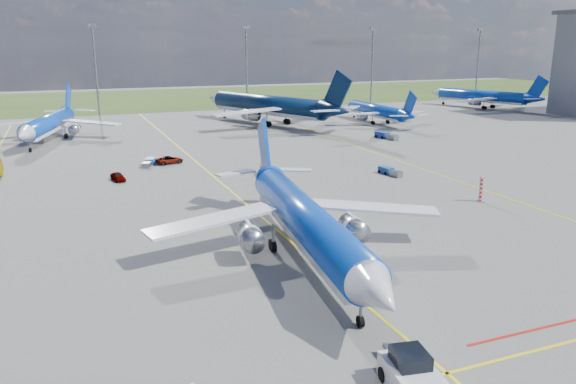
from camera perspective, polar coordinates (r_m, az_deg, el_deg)
name	(u,v)px	position (r m, az deg, el deg)	size (l,w,h in m)	color
ground	(306,254)	(49.98, 1.80, -6.32)	(400.00, 400.00, 0.00)	#5A5A57
grass_strip	(123,100)	(194.39, -16.42, 8.96)	(400.00, 80.00, 0.01)	#2D4719
taxiway_lines	(223,184)	(75.06, -6.57, 0.86)	(60.25, 160.00, 0.02)	yellow
floodlight_masts	(175,65)	(155.42, -11.45, 12.57)	(202.20, 0.50, 22.70)	slate
warning_post	(481,189)	(69.60, 19.05, 0.28)	(0.50, 0.50, 3.00)	red
bg_jet_nnw	(51,141)	(117.06, -22.96, 4.83)	(27.62, 36.25, 9.50)	#0C41B4
bg_jet_n	(268,124)	(130.32, -2.04, 6.91)	(36.56, 47.99, 12.57)	#071C3D
bg_jet_ne	(376,123)	(133.81, 8.88, 6.95)	(24.32, 31.92, 8.36)	#0C41B4
bg_jet_ene	(480,108)	(172.31, 18.96, 8.08)	(28.18, 36.98, 9.69)	#0C41B4
main_airliner	(306,258)	(49.06, 1.80, -6.74)	(28.89, 37.92, 9.93)	#0C41B4
pushback_tug	(413,378)	(32.03, 12.62, -17.98)	(3.14, 6.60, 2.19)	silver
service_car_a	(118,177)	(79.36, -16.89, 1.50)	(1.36, 3.38, 1.15)	#999999
service_car_b	(170,160)	(88.83, -11.92, 3.21)	(1.94, 4.22, 1.17)	#999999
service_car_c	(267,172)	(78.60, -2.20, 2.09)	(1.90, 4.68, 1.36)	#999999
baggage_tug_w	(389,172)	(80.90, 10.27, 2.06)	(1.69, 4.33, 0.95)	navy
baggage_tug_c	(149,162)	(88.24, -13.92, 2.94)	(2.71, 4.50, 0.98)	#1B5CA4
baggage_tug_e	(386,136)	(111.76, 9.90, 5.65)	(2.57, 5.50, 1.19)	#193E99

